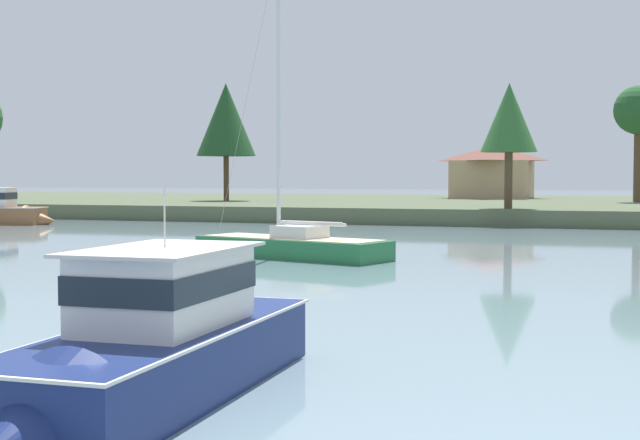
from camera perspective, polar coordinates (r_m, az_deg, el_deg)
far_shore_bank at (r=95.01m, az=10.58°, el=0.86°), size 229.64×54.37×1.30m
sailboat_green at (r=41.41m, az=-1.81°, el=-2.03°), size 9.99×5.54×15.11m
cruiser_navy at (r=15.16m, az=-11.19°, el=-9.29°), size 2.83×9.25×4.52m
mooring_buoy_green at (r=63.60m, az=-0.42°, el=-0.53°), size 0.48×0.48×0.53m
shore_tree_inland_c at (r=92.10m, az=-6.04°, el=6.39°), size 6.07×6.07×12.03m
shore_tree_inland_b at (r=92.19m, az=19.72°, el=6.52°), size 4.74×4.74×11.30m
shore_tree_right at (r=70.43m, az=12.01°, el=6.37°), size 4.34×4.34×9.68m
cottage_eastern at (r=104.69m, az=10.99°, el=3.09°), size 9.19×9.89×6.03m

